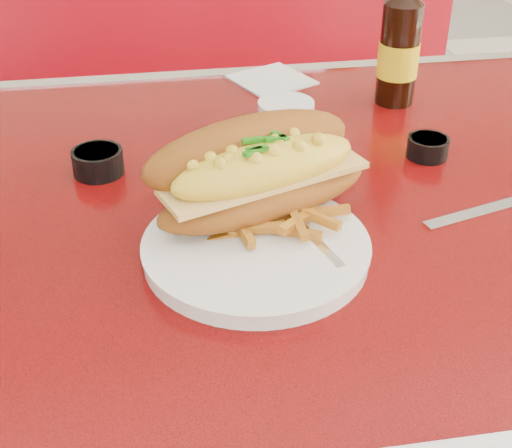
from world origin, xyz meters
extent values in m
cube|color=red|center=(0.00, 0.00, 0.75)|extent=(1.20, 0.80, 0.04)
cube|color=silver|center=(0.00, 0.40, 0.75)|extent=(1.22, 0.03, 0.04)
cylinder|color=silver|center=(0.00, 0.00, 0.37)|extent=(0.09, 0.09, 0.72)
cube|color=#9C0A17|center=(0.00, 0.78, 0.23)|extent=(1.20, 0.50, 0.45)
cube|color=#9C0A17|center=(0.00, 1.00, 0.68)|extent=(1.20, 0.08, 0.45)
cylinder|color=white|center=(-0.07, -0.12, 0.78)|extent=(0.31, 0.31, 0.02)
cylinder|color=white|center=(-0.07, -0.12, 0.79)|extent=(0.31, 0.31, 0.00)
ellipsoid|color=#925017|center=(-0.05, -0.07, 0.81)|extent=(0.26, 0.16, 0.05)
cube|color=#EDC66A|center=(-0.05, -0.07, 0.83)|extent=(0.24, 0.14, 0.01)
ellipsoid|color=yellow|center=(-0.05, -0.07, 0.84)|extent=(0.23, 0.14, 0.05)
ellipsoid|color=#925017|center=(-0.07, -0.04, 0.85)|extent=(0.27, 0.17, 0.10)
cube|color=silver|center=(-0.01, -0.12, 0.79)|extent=(0.05, 0.12, 0.00)
cube|color=silver|center=(-0.04, -0.05, 0.79)|extent=(0.03, 0.04, 0.00)
cylinder|color=white|center=(0.02, 0.17, 0.79)|extent=(0.10, 0.10, 0.04)
cylinder|color=black|center=(0.02, 0.17, 0.81)|extent=(0.09, 0.09, 0.01)
cylinder|color=black|center=(-0.24, 0.09, 0.79)|extent=(0.07, 0.07, 0.03)
cylinder|color=#CF7F4B|center=(-0.24, 0.09, 0.80)|extent=(0.06, 0.06, 0.01)
cylinder|color=black|center=(0.18, 0.06, 0.78)|extent=(0.07, 0.07, 0.03)
cylinder|color=#CF7F4B|center=(0.18, 0.06, 0.79)|extent=(0.06, 0.06, 0.01)
cylinder|color=black|center=(0.20, 0.24, 0.84)|extent=(0.07, 0.07, 0.15)
cylinder|color=yellow|center=(0.20, 0.24, 0.84)|extent=(0.07, 0.07, 0.05)
cube|color=silver|center=(0.19, -0.08, 0.77)|extent=(0.14, 0.05, 0.00)
cube|color=silver|center=(0.03, 0.35, 0.77)|extent=(0.15, 0.15, 0.00)
camera|label=1|loc=(-0.17, -0.72, 1.20)|focal=50.00mm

